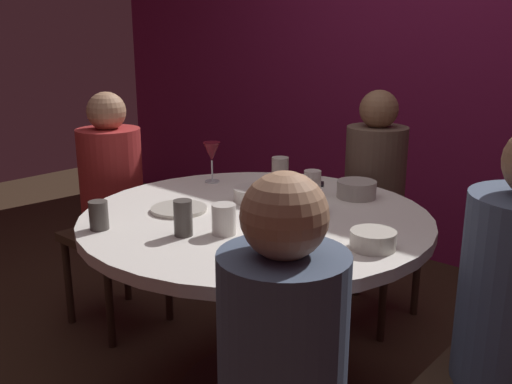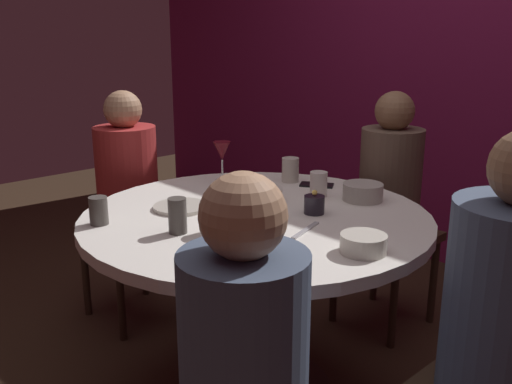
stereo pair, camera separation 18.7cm
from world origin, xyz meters
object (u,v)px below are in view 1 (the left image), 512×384
Objects in this scene: cell_phone at (307,184)px; bowl_salad_center at (356,189)px; bowl_serving_large at (373,240)px; bowl_small_white at (256,194)px; cup_near_candle at (280,169)px; cup_far_edge at (99,215)px; seated_diner_front_right at (282,361)px; candle_holder at (313,203)px; dining_table at (256,256)px; cup_by_left_diner at (312,183)px; seated_diner_left at (112,185)px; cup_center_front at (224,219)px; dinner_plate at (179,209)px; wine_glass at (212,153)px; seated_diner_back at (375,182)px.

cell_phone is 0.27m from bowl_salad_center.
bowl_salad_center reaches higher than bowl_serving_large.
cup_near_candle is (-0.12, 0.30, 0.03)m from bowl_small_white.
seated_diner_front_right is at bearing -9.07° from cup_far_edge.
cell_phone is (-0.25, 0.30, -0.03)m from candle_holder.
seated_diner_front_right is (0.61, -0.61, 0.11)m from dining_table.
seated_diner_front_right is at bearing -57.42° from cup_by_left_diner.
bowl_serving_large is 0.61m from cup_by_left_diner.
cup_center_front is (0.96, -0.23, 0.10)m from seated_diner_left.
dining_table is 6.14× the size of dinner_plate.
wine_glass is at bearing -164.47° from cup_by_left_diner.
bowl_small_white is (0.13, 0.28, 0.02)m from dinner_plate.
seated_diner_left is at bearing 22.81° from seated_diner_front_right.
seated_diner_left is at bearing 165.98° from dinner_plate.
cup_by_left_diner is (0.24, 0.50, 0.04)m from dinner_plate.
cup_center_front is (-0.08, -0.38, 0.02)m from candle_holder.
cell_phone is 0.17m from cup_by_left_diner.
wine_glass is 1.26× the size of bowl_serving_large.
candle_holder is 0.23m from cup_by_left_diner.
wine_glass reaches higher than cup_near_candle.
seated_diner_front_right is 0.60m from bowl_serving_large.
dinner_plate reaches higher than dining_table.
cup_center_front is at bearing 160.74° from cell_phone.
seated_diner_front_right is at bearing -45.58° from bowl_small_white.
cup_by_left_diner is 0.57m from cup_center_front.
wine_glass is at bearing -34.22° from seated_diner_back.
seated_diner_back is at bearing 43.74° from seated_diner_left.
seated_diner_back is 0.50m from cup_near_candle.
cup_far_edge is (-0.89, 0.14, 0.11)m from seated_diner_front_right.
dining_table is 0.53m from bowl_serving_large.
seated_diner_front_right is at bearing -27.98° from dinner_plate.
cup_near_candle is 1.06× the size of cup_by_left_diner.
wine_glass is 1.76× the size of cup_center_front.
seated_diner_back is 1.36m from cup_far_edge.
dinner_plate is at bearing 17.02° from seated_diner_front_right.
dinner_plate is 0.31m from cup_far_edge.
cup_far_edge is (-0.05, -0.89, -0.00)m from cup_near_candle.
seated_diner_back is at bearing 81.92° from bowl_small_white.
seated_diner_front_right reaches higher than bowl_salad_center.
seated_diner_front_right is at bearing -179.05° from cell_phone.
candle_holder is at bearing 40.10° from dinner_plate.
bowl_serving_large is (0.59, -0.48, 0.02)m from cell_phone.
wine_glass reaches higher than bowl_serving_large.
cup_near_candle is at bearing 45.45° from wine_glass.
seated_diner_back is 11.37× the size of cup_by_left_diner.
cup_center_front is at bearing 3.44° from seated_diner_back.
seated_diner_left is 1.63m from seated_diner_front_right.
seated_diner_back is at bearing 93.44° from cup_center_front.
cup_far_edge is at bearing -150.18° from bowl_serving_large.
cup_near_candle is (-0.72, 0.45, 0.02)m from bowl_serving_large.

